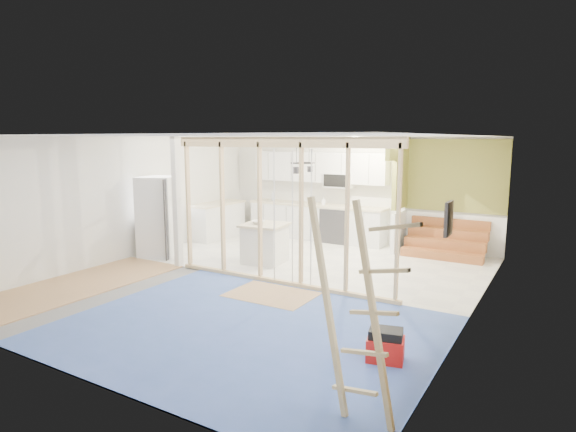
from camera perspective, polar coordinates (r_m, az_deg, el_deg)
The scene contains 17 objects.
room at distance 8.48m, azimuth -2.69°, elevation 0.62°, with size 7.01×8.01×2.61m.
floor_overlays at distance 8.78m, azimuth -2.00°, elevation -7.72°, with size 7.00×8.00×0.03m.
stud_frame at distance 8.57m, azimuth -3.91°, elevation 2.56°, with size 4.66×0.14×2.60m.
base_cabinets at distance 12.27m, azimuth -0.33°, elevation -0.65°, with size 4.45×2.24×0.93m.
upper_cabinets at distance 12.14m, azimuth 3.90°, elevation 5.65°, with size 3.60×0.41×0.85m.
green_partition at distance 11.09m, azimuth 16.90°, elevation 0.39°, with size 2.25×1.51×2.60m.
pot_rack at distance 10.18m, azimuth 1.71°, elevation 5.99°, with size 0.52×0.52×0.72m.
sheathing_panel at distance 5.29m, azimuth 17.45°, elevation -5.03°, with size 0.02×4.00×2.60m, color #A28358.
electrical_panel at distance 5.80m, azimuth 18.50°, elevation -0.31°, with size 0.04×0.30×0.40m, color #38383D.
ceiling_light at distance 10.51m, azimuth 12.99°, elevation 8.83°, with size 0.32×0.32×0.08m, color #FFEABF.
fridge at distance 10.84m, azimuth -15.07°, elevation -0.08°, with size 1.01×0.97×1.75m.
island at distance 9.95m, azimuth -2.76°, elevation -3.29°, with size 0.94×0.94×0.83m.
bowl at distance 9.86m, azimuth -3.54°, elevation -0.74°, with size 0.27×0.27×0.07m, color white.
soap_bottle_a at distance 12.78m, azimuth -1.77°, elevation 2.44°, with size 0.10×0.10×0.27m, color silver.
soap_bottle_b at distance 11.99m, azimuth 4.23°, elevation 1.78°, with size 0.09×0.09×0.19m, color white.
toolbox at distance 5.85m, azimuth 11.48°, elevation -14.90°, with size 0.48×0.40×0.40m.
ladder at distance 4.41m, azimuth 8.10°, elevation -11.16°, with size 1.08×0.14×2.02m.
Camera 1 is at (4.61, -7.01, 2.56)m, focal length 30.00 mm.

